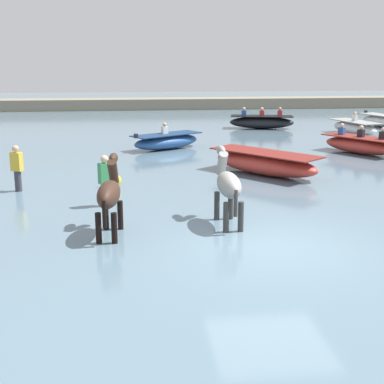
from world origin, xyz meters
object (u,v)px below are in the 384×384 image
horse_lead_grey (228,186)px  person_wading_close (105,184)px  boat_distant_east (167,141)px  boat_distant_west (355,128)px  boat_far_inshore (265,163)px  person_wading_mid (17,171)px  boat_near_port (262,122)px  channel_buoy (115,180)px  horse_trailing_dark_bay (109,196)px  boat_mid_outer (360,145)px

horse_lead_grey → person_wading_close: bearing=146.2°
horse_lead_grey → boat_distant_east: bearing=93.5°
horse_lead_grey → boat_distant_west: (9.38, 14.60, -0.57)m
boat_far_inshore → person_wading_mid: size_ratio=2.44×
boat_near_port → boat_distant_west: size_ratio=1.12×
person_wading_close → boat_distant_east: bearing=76.3°
boat_distant_east → person_wading_mid: bearing=-124.0°
boat_distant_west → person_wading_close: size_ratio=2.09×
boat_distant_east → person_wading_mid: (-4.86, -7.20, 0.27)m
boat_distant_west → channel_buoy: boat_distant_west is taller
person_wading_close → boat_near_port: bearing=62.8°
horse_trailing_dark_bay → boat_mid_outer: 13.75m
boat_distant_west → person_wading_mid: bearing=-144.4°
boat_far_inshore → boat_distant_west: 11.63m
boat_near_port → boat_distant_east: boat_near_port is taller
horse_trailing_dark_bay → boat_far_inshore: bearing=49.9°
horse_trailing_dark_bay → person_wading_close: 2.44m
boat_distant_west → channel_buoy: (-12.10, -10.45, -0.16)m
boat_distant_east → channel_buoy: bearing=-106.4°
horse_trailing_dark_bay → boat_near_port: (7.86, 18.10, -0.52)m
boat_near_port → person_wading_mid: 17.40m
person_wading_close → channel_buoy: size_ratio=1.88×
person_wading_mid → channel_buoy: size_ratio=1.88×
boat_distant_west → horse_lead_grey: bearing=-122.7°
boat_distant_east → horse_trailing_dark_bay: bearing=-99.9°
boat_near_port → person_wading_close: size_ratio=2.34×
boat_far_inshore → person_wading_mid: person_wading_mid is taller
horse_trailing_dark_bay → person_wading_mid: bearing=123.0°
horse_lead_grey → person_wading_mid: size_ratio=1.23×
boat_near_port → boat_distant_west: boat_near_port is taller
horse_trailing_dark_bay → person_wading_mid: size_ratio=1.20×
boat_distant_east → boat_far_inshore: bearing=-62.7°
horse_trailing_dark_bay → person_wading_mid: 5.23m
person_wading_close → boat_far_inshore: bearing=33.9°
horse_lead_grey → boat_near_port: horse_lead_grey is taller
boat_near_port → person_wading_mid: (-10.70, -13.72, 0.23)m
person_wading_close → boat_distant_west: bearing=45.8°
boat_distant_west → boat_far_inshore: bearing=-127.8°
horse_lead_grey → person_wading_mid: bearing=144.8°
boat_mid_outer → boat_distant_east: bearing=165.3°
person_wading_mid → boat_mid_outer: bearing=21.8°
person_wading_close → person_wading_mid: bearing=143.4°
boat_distant_east → person_wading_close: bearing=-103.7°
horse_lead_grey → channel_buoy: 5.02m
person_wading_mid → person_wading_close: bearing=-36.6°
horse_lead_grey → boat_far_inshore: bearing=67.4°
horse_trailing_dark_bay → horse_lead_grey: bearing=9.9°
boat_near_port → boat_distant_east: size_ratio=1.13×
horse_lead_grey → horse_trailing_dark_bay: horse_lead_grey is taller
horse_trailing_dark_bay → boat_mid_outer: horse_trailing_dark_bay is taller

